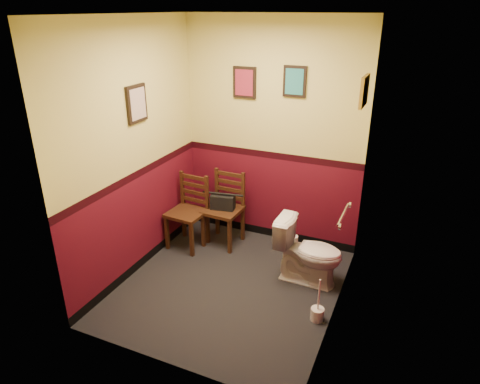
% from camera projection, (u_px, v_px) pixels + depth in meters
% --- Properties ---
extents(floor, '(2.20, 2.40, 0.00)m').
position_uv_depth(floor, '(231.00, 286.00, 4.59)').
color(floor, black).
rests_on(floor, ground).
extents(ceiling, '(2.20, 2.40, 0.00)m').
position_uv_depth(ceiling, '(228.00, 14.00, 3.52)').
color(ceiling, silver).
rests_on(ceiling, ground).
extents(wall_back, '(2.20, 0.00, 2.70)m').
position_uv_depth(wall_back, '(272.00, 136.00, 5.06)').
color(wall_back, '#4E0B1A').
rests_on(wall_back, ground).
extents(wall_front, '(2.20, 0.00, 2.70)m').
position_uv_depth(wall_front, '(159.00, 221.00, 3.05)').
color(wall_front, '#4E0B1A').
rests_on(wall_front, ground).
extents(wall_left, '(0.00, 2.40, 2.70)m').
position_uv_depth(wall_left, '(134.00, 153.00, 4.46)').
color(wall_left, '#4E0B1A').
rests_on(wall_left, ground).
extents(wall_right, '(0.00, 2.40, 2.70)m').
position_uv_depth(wall_right, '(346.00, 186.00, 3.65)').
color(wall_right, '#4E0B1A').
rests_on(wall_right, ground).
extents(grab_bar, '(0.05, 0.56, 0.06)m').
position_uv_depth(grab_bar, '(344.00, 215.00, 4.03)').
color(grab_bar, silver).
rests_on(grab_bar, wall_right).
extents(framed_print_back_a, '(0.28, 0.04, 0.36)m').
position_uv_depth(framed_print_back_a, '(245.00, 83.00, 4.94)').
color(framed_print_back_a, black).
rests_on(framed_print_back_a, wall_back).
extents(framed_print_back_b, '(0.26, 0.04, 0.34)m').
position_uv_depth(framed_print_back_b, '(295.00, 81.00, 4.70)').
color(framed_print_back_b, black).
rests_on(framed_print_back_b, wall_back).
extents(framed_print_left, '(0.04, 0.30, 0.38)m').
position_uv_depth(framed_print_left, '(137.00, 104.00, 4.34)').
color(framed_print_left, black).
rests_on(framed_print_left, wall_left).
extents(framed_print_right, '(0.04, 0.34, 0.28)m').
position_uv_depth(framed_print_right, '(364.00, 91.00, 3.88)').
color(framed_print_right, olive).
rests_on(framed_print_right, wall_right).
extents(toilet, '(0.73, 0.41, 0.71)m').
position_uv_depth(toilet, '(309.00, 252.00, 4.55)').
color(toilet, white).
rests_on(toilet, floor).
extents(toilet_brush, '(0.13, 0.13, 0.46)m').
position_uv_depth(toilet_brush, '(317.00, 313.00, 4.07)').
color(toilet_brush, silver).
rests_on(toilet_brush, floor).
extents(chair_left, '(0.45, 0.45, 0.90)m').
position_uv_depth(chair_left, '(189.00, 212.00, 5.22)').
color(chair_left, '#3F2312').
rests_on(chair_left, floor).
extents(chair_right, '(0.44, 0.44, 0.92)m').
position_uv_depth(chair_right, '(225.00, 209.00, 5.28)').
color(chair_right, '#3F2312').
rests_on(chair_right, floor).
extents(handbag, '(0.31, 0.19, 0.21)m').
position_uv_depth(handbag, '(223.00, 202.00, 5.21)').
color(handbag, black).
rests_on(handbag, chair_right).
extents(tp_stack, '(0.24, 0.13, 0.21)m').
position_uv_depth(tp_stack, '(293.00, 245.00, 5.21)').
color(tp_stack, silver).
rests_on(tp_stack, floor).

